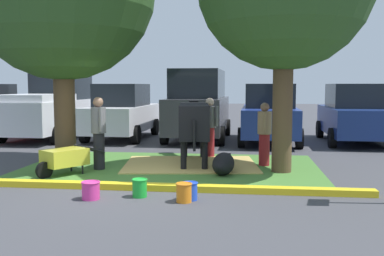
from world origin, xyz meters
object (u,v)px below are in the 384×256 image
calf_lying (223,164)px  sedan_blue (269,114)px  bucket_orange (184,192)px  bucket_pink (91,190)px  hatchback_white (122,112)px  suv_dark_grey (198,105)px  bucket_blue (190,191)px  pickup_truck_black (52,108)px  person_visitor_far (210,126)px  person_visitor_near (99,131)px  person_handler (264,132)px  bucket_green (140,188)px  cow_holstein (194,120)px  sedan_silver (353,114)px  wheelbarrow (64,158)px

calf_lying → sedan_blue: bearing=77.4°
bucket_orange → bucket_pink: bearing=-179.8°
hatchback_white → suv_dark_grey: (2.83, 0.02, 0.29)m
bucket_blue → sedan_blue: 8.26m
pickup_truck_black → sedan_blue: size_ratio=1.23×
bucket_orange → bucket_blue: size_ratio=1.04×
bucket_pink → person_visitor_far: bearing=70.2°
bucket_pink → sedan_blue: sedan_blue is taller
person_visitor_near → bucket_blue: person_visitor_near is taller
bucket_orange → hatchback_white: size_ratio=0.07×
suv_dark_grey → sedan_blue: suv_dark_grey is taller
bucket_orange → calf_lying: bearing=77.6°
person_visitor_near → bucket_pink: size_ratio=5.15×
bucket_orange → bucket_blue: (0.09, 0.15, -0.01)m
person_handler → bucket_blue: person_handler is taller
bucket_pink → bucket_green: size_ratio=1.02×
sedan_blue → suv_dark_grey: bearing=169.1°
cow_holstein → calf_lying: bearing=-57.7°
cow_holstein → sedan_silver: sedan_silver is taller
suv_dark_grey → cow_holstein: bearing=-85.2°
person_visitor_far → suv_dark_grey: 4.08m
bucket_pink → hatchback_white: 8.89m
bucket_green → suv_dark_grey: (0.14, 8.42, 1.10)m
calf_lying → person_handler: person_handler is taller
calf_lying → bucket_blue: size_ratio=4.19×
person_visitor_far → bucket_green: (-0.88, -4.42, -0.71)m
person_handler → person_visitor_near: person_visitor_near is taller
wheelbarrow → bucket_pink: (1.29, -1.90, -0.22)m
bucket_pink → hatchback_white: hatchback_white is taller
person_handler → bucket_pink: bearing=-131.0°
sedan_silver → wheelbarrow: bearing=-139.3°
person_handler → bucket_pink: size_ratio=4.70×
wheelbarrow → cow_holstein: bearing=34.8°
cow_holstein → bucket_orange: bearing=-85.9°
bucket_pink → bucket_green: bucket_green is taller
person_handler → sedan_blue: (0.34, 4.62, 0.16)m
suv_dark_grey → sedan_silver: size_ratio=1.05×
person_visitor_far → bucket_blue: (0.03, -4.52, -0.71)m
wheelbarrow → sedan_silver: sedan_silver is taller
person_handler → person_visitor_far: size_ratio=0.95×
bucket_green → sedan_blue: size_ratio=0.07×
bucket_pink → sedan_blue: bearing=67.2°
bucket_blue → sedan_blue: size_ratio=0.07×
cow_holstein → person_handler: bearing=-5.8°
wheelbarrow → sedan_blue: bearing=53.0°
wheelbarrow → suv_dark_grey: size_ratio=0.32×
cow_holstein → person_visitor_near: 2.39m
person_visitor_near → person_visitor_far: (2.41, 2.07, -0.04)m
bucket_blue → person_visitor_near: bearing=134.9°
person_visitor_far → suv_dark_grey: suv_dark_grey is taller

